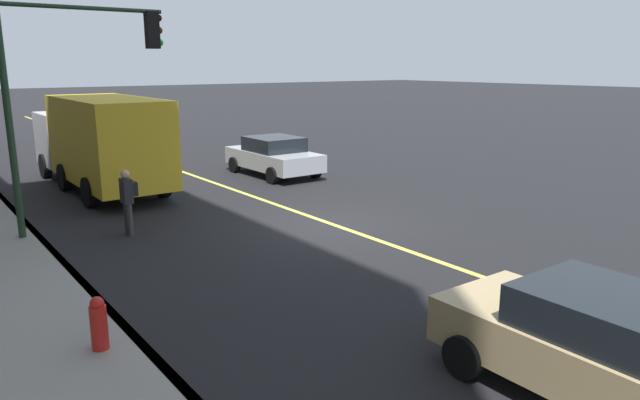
{
  "coord_description": "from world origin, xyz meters",
  "views": [
    {
      "loc": [
        -11.84,
        9.1,
        4.12
      ],
      "look_at": [
        -2.02,
        1.81,
        1.27
      ],
      "focal_mm": 32.89,
      "sensor_mm": 36.0,
      "label": 1
    }
  ],
  "objects_px": {
    "traffic_light_mast": "(71,74)",
    "car_tan": "(595,345)",
    "pedestrian_with_backpack": "(128,197)",
    "truck_yellow": "(100,140)",
    "fire_hydrant": "(99,328)",
    "car_silver": "(274,156)"
  },
  "relations": [
    {
      "from": "pedestrian_with_backpack",
      "to": "fire_hydrant",
      "type": "distance_m",
      "value": 6.45
    },
    {
      "from": "car_silver",
      "to": "traffic_light_mast",
      "type": "relative_size",
      "value": 0.74
    },
    {
      "from": "car_silver",
      "to": "traffic_light_mast",
      "type": "xyz_separation_m",
      "value": [
        -3.81,
        7.94,
        3.15
      ]
    },
    {
      "from": "car_silver",
      "to": "pedestrian_with_backpack",
      "type": "height_order",
      "value": "pedestrian_with_backpack"
    },
    {
      "from": "truck_yellow",
      "to": "pedestrian_with_backpack",
      "type": "relative_size",
      "value": 5.07
    },
    {
      "from": "car_silver",
      "to": "truck_yellow",
      "type": "distance_m",
      "value": 6.16
    },
    {
      "from": "traffic_light_mast",
      "to": "fire_hydrant",
      "type": "height_order",
      "value": "traffic_light_mast"
    },
    {
      "from": "car_tan",
      "to": "traffic_light_mast",
      "type": "relative_size",
      "value": 0.69
    },
    {
      "from": "traffic_light_mast",
      "to": "car_tan",
      "type": "bearing_deg",
      "value": -165.43
    },
    {
      "from": "car_silver",
      "to": "fire_hydrant",
      "type": "relative_size",
      "value": 4.47
    },
    {
      "from": "pedestrian_with_backpack",
      "to": "fire_hydrant",
      "type": "xyz_separation_m",
      "value": [
        -5.94,
        2.47,
        -0.48
      ]
    },
    {
      "from": "pedestrian_with_backpack",
      "to": "traffic_light_mast",
      "type": "height_order",
      "value": "traffic_light_mast"
    },
    {
      "from": "car_tan",
      "to": "car_silver",
      "type": "relative_size",
      "value": 0.93
    },
    {
      "from": "car_tan",
      "to": "car_silver",
      "type": "height_order",
      "value": "car_tan"
    },
    {
      "from": "truck_yellow",
      "to": "traffic_light_mast",
      "type": "height_order",
      "value": "traffic_light_mast"
    },
    {
      "from": "car_silver",
      "to": "fire_hydrant",
      "type": "height_order",
      "value": "car_silver"
    },
    {
      "from": "car_tan",
      "to": "fire_hydrant",
      "type": "height_order",
      "value": "car_tan"
    },
    {
      "from": "truck_yellow",
      "to": "car_silver",
      "type": "bearing_deg",
      "value": -102.31
    },
    {
      "from": "pedestrian_with_backpack",
      "to": "fire_hydrant",
      "type": "height_order",
      "value": "pedestrian_with_backpack"
    },
    {
      "from": "car_silver",
      "to": "traffic_light_mast",
      "type": "bearing_deg",
      "value": 115.64
    },
    {
      "from": "pedestrian_with_backpack",
      "to": "truck_yellow",
      "type": "bearing_deg",
      "value": -10.96
    },
    {
      "from": "car_silver",
      "to": "fire_hydrant",
      "type": "bearing_deg",
      "value": 137.79
    }
  ]
}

